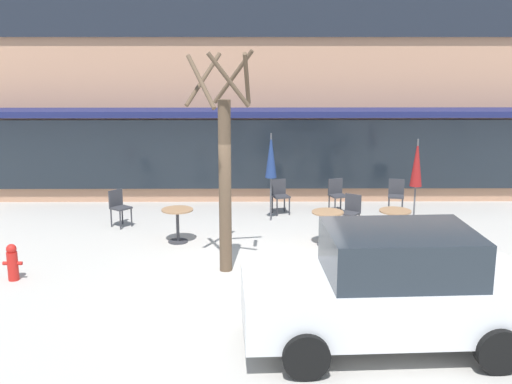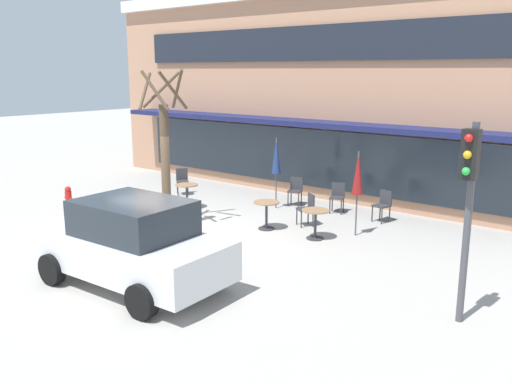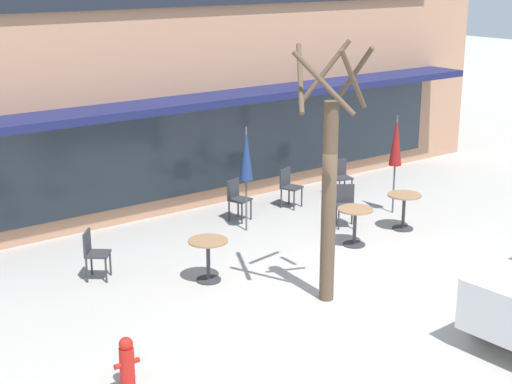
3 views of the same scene
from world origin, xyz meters
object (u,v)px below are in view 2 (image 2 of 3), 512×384
Objects in this scene: cafe_table_streetside at (187,192)px; parked_sedan at (131,243)px; cafe_chair_2 at (296,189)px; cafe_chair_3 at (308,207)px; cafe_table_near_wall at (266,211)px; cafe_chair_0 at (383,203)px; cafe_chair_4 at (182,179)px; patio_umbrella_green_folded at (358,174)px; patio_umbrella_cream_folded at (276,156)px; traffic_light_pole at (469,191)px; street_tree at (165,154)px; cafe_table_by_tree at (315,219)px; cafe_chair_1 at (337,195)px; fire_hydrant at (68,197)px.

parked_sedan is (3.66, -5.01, 0.36)m from cafe_table_streetside.
cafe_chair_2 and cafe_chair_3 have the same top height.
cafe_table_near_wall is 3.39m from cafe_chair_0.
cafe_chair_3 is at bearing 56.05° from cafe_table_near_wall.
cafe_chair_3 is 1.00× the size of cafe_chair_4.
patio_umbrella_cream_folded is at bearing 163.48° from patio_umbrella_green_folded.
cafe_chair_3 is 0.26× the size of traffic_light_pole.
cafe_chair_4 is 11.62m from traffic_light_pole.
patio_umbrella_green_folded is 0.52× the size of street_tree.
street_tree is (-3.67, -1.69, 1.50)m from cafe_table_by_tree.
cafe_table_by_tree is at bearing -46.94° from cafe_chair_3.
street_tree is at bearing -155.26° from cafe_table_by_tree.
cafe_table_streetside is at bearing 164.40° from traffic_light_pole.
cafe_chair_1 is at bearing 109.36° from cafe_table_by_tree.
cafe_chair_3 is 4.11m from street_tree.
cafe_chair_4 is at bearing 140.61° from cafe_table_streetside.
traffic_light_pole is at bearing -5.36° from street_tree.
patio_umbrella_cream_folded is 2.38m from cafe_chair_3.
cafe_table_streetside is 0.35× the size of patio_umbrella_green_folded.
cafe_chair_2 is (-2.42, 2.59, 0.01)m from cafe_table_by_tree.
patio_umbrella_green_folded is at bearing -88.09° from cafe_chair_0.
parked_sedan is (1.53, -6.78, -0.75)m from patio_umbrella_cream_folded.
cafe_chair_3 is at bearing -28.73° from patio_umbrella_cream_folded.
street_tree is (-4.26, -4.26, 1.49)m from cafe_chair_0.
cafe_chair_1 is at bearing 35.91° from fire_hydrant.
cafe_chair_1 is 7.62m from traffic_light_pole.
traffic_light_pole is at bearing -41.54° from patio_umbrella_green_folded.
street_tree is at bearing -148.92° from patio_umbrella_green_folded.
cafe_chair_4 is 0.21× the size of parked_sedan.
fire_hydrant is at bearing -137.39° from cafe_chair_2.
patio_umbrella_cream_folded reaches higher than cafe_table_streetside.
fire_hydrant is at bearing -161.09° from cafe_table_near_wall.
patio_umbrella_cream_folded is at bearing -110.39° from cafe_chair_2.
cafe_chair_1 and cafe_chair_2 have the same top height.
parked_sedan reaches higher than cafe_chair_3.
street_tree is at bearing -49.03° from cafe_chair_4.
cafe_table_streetside is 2.62m from street_tree.
street_tree reaches higher than cafe_table_near_wall.
fire_hydrant is at bearing -149.88° from cafe_chair_0.
cafe_chair_0 reaches higher than cafe_table_near_wall.
cafe_table_near_wall is at bearing -128.07° from cafe_chair_0.
cafe_table_near_wall is at bearing -59.36° from patio_umbrella_cream_folded.
cafe_chair_4 is (-3.94, -1.18, 0.00)m from cafe_chair_2.
patio_umbrella_green_folded reaches higher than cafe_chair_1.
patio_umbrella_green_folded reaches higher than cafe_table_streetside.
street_tree is (-2.73, -4.34, 1.49)m from cafe_chair_1.
cafe_table_streetside reaches higher than fire_hydrant.
street_tree reaches higher than cafe_chair_3.
fire_hydrant is (-5.20, -4.79, -0.17)m from cafe_chair_2.
cafe_chair_2 is 4.11m from cafe_chair_4.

